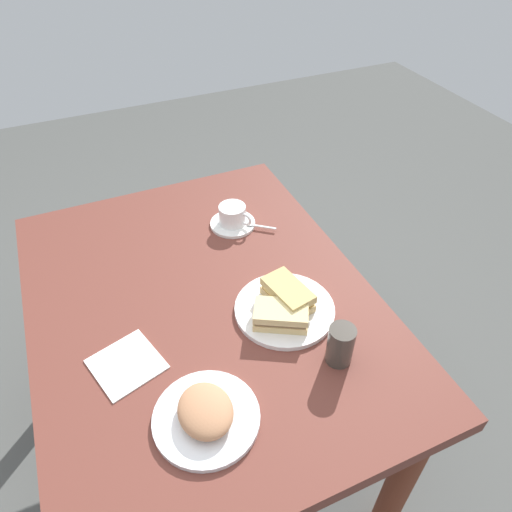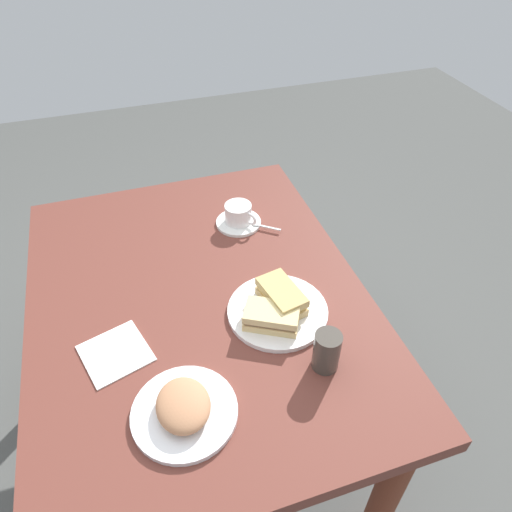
% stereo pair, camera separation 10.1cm
% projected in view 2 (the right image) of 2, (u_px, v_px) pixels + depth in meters
% --- Properties ---
extents(ground_plane, '(6.00, 6.00, 0.00)m').
position_uv_depth(ground_plane, '(214.00, 428.00, 1.78)').
color(ground_plane, '#4D4E4B').
extents(dining_table, '(1.18, 0.90, 0.73)m').
position_uv_depth(dining_table, '(201.00, 321.00, 1.37)').
color(dining_table, brown).
rests_on(dining_table, ground_plane).
extents(sandwich_plate, '(0.27, 0.27, 0.01)m').
position_uv_depth(sandwich_plate, '(278.00, 311.00, 1.24)').
color(sandwich_plate, white).
rests_on(sandwich_plate, dining_table).
extents(sandwich_front, '(0.15, 0.11, 0.06)m').
position_uv_depth(sandwich_front, '(281.00, 297.00, 1.23)').
color(sandwich_front, tan).
rests_on(sandwich_front, sandwich_plate).
extents(sandwich_back, '(0.14, 0.16, 0.05)m').
position_uv_depth(sandwich_back, '(272.00, 317.00, 1.19)').
color(sandwich_back, '#DDBE7B').
rests_on(sandwich_back, sandwich_plate).
extents(coffee_saucer, '(0.15, 0.15, 0.01)m').
position_uv_depth(coffee_saucer, '(239.00, 222.00, 1.53)').
color(coffee_saucer, white).
rests_on(coffee_saucer, dining_table).
extents(coffee_cup, '(0.10, 0.09, 0.06)m').
position_uv_depth(coffee_cup, '(239.00, 213.00, 1.51)').
color(coffee_cup, white).
rests_on(coffee_cup, coffee_saucer).
extents(spoon, '(0.07, 0.09, 0.01)m').
position_uv_depth(spoon, '(261.00, 226.00, 1.51)').
color(spoon, silver).
rests_on(spoon, coffee_saucer).
extents(side_plate, '(0.23, 0.23, 0.01)m').
position_uv_depth(side_plate, '(185.00, 412.00, 1.02)').
color(side_plate, white).
rests_on(side_plate, dining_table).
extents(side_food_pile, '(0.14, 0.12, 0.04)m').
position_uv_depth(side_food_pile, '(183.00, 405.00, 1.00)').
color(side_food_pile, '#AE7651').
rests_on(side_food_pile, side_plate).
extents(napkin, '(0.19, 0.19, 0.00)m').
position_uv_depth(napkin, '(116.00, 353.00, 1.15)').
color(napkin, white).
rests_on(napkin, dining_table).
extents(drinking_glass, '(0.06, 0.06, 0.11)m').
position_uv_depth(drinking_glass, '(327.00, 351.00, 1.09)').
color(drinking_glass, '#403A33').
rests_on(drinking_glass, dining_table).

